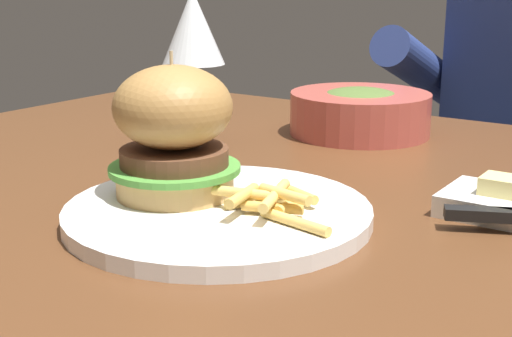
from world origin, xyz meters
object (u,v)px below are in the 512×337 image
burger_sandwich (174,131)px  main_plate (218,213)px  butter_dish (500,202)px  wine_glass (193,31)px  soup_bowl (360,112)px

burger_sandwich → main_plate: bearing=-4.1°
main_plate → butter_dish: 0.25m
wine_glass → soup_bowl: (0.14, 0.18, -0.11)m
main_plate → butter_dish: butter_dish is taller
main_plate → burger_sandwich: bearing=175.9°
main_plate → wine_glass: 0.31m
wine_glass → main_plate: bearing=-46.9°
burger_sandwich → butter_dish: 0.30m
main_plate → wine_glass: wine_glass is taller
main_plate → soup_bowl: (-0.06, 0.39, 0.02)m
soup_bowl → main_plate: bearing=-81.9°
main_plate → soup_bowl: bearing=98.1°
wine_glass → soup_bowl: 0.25m
wine_glass → burger_sandwich: bearing=-55.2°
main_plate → burger_sandwich: size_ratio=2.06×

